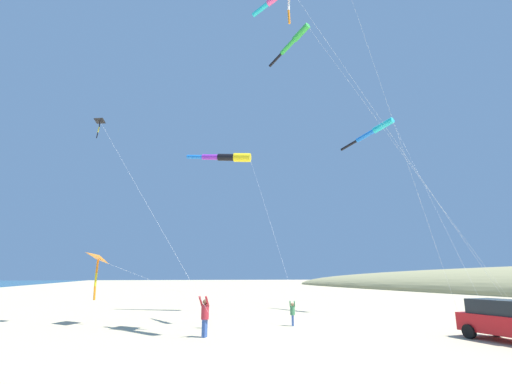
{
  "coord_description": "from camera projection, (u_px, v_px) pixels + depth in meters",
  "views": [
    {
      "loc": [
        -10.1,
        -18.46,
        2.91
      ],
      "look_at": [
        -2.95,
        3.88,
        8.33
      ],
      "focal_mm": 25.71,
      "sensor_mm": 36.0,
      "label": 1
    }
  ],
  "objects": [
    {
      "name": "person_child_green_jacket",
      "position": [
        206.0,
        317.0,
        21.2
      ],
      "size": [
        0.41,
        0.39,
        1.16
      ],
      "color": "#3D7F51",
      "rests_on": "ground_plane"
    },
    {
      "name": "person_child_grey_jacket",
      "position": [
        293.0,
        312.0,
        22.2
      ],
      "size": [
        0.47,
        0.53,
        1.48
      ],
      "color": "#335199",
      "rests_on": "ground_plane"
    },
    {
      "name": "kite_windsock_white_trailing",
      "position": [
        228.0,
        157.0,
        33.35
      ],
      "size": [
        5.74,
        12.62,
        13.98
      ],
      "color": "yellow",
      "rests_on": "ground_plane"
    },
    {
      "name": "kite_windsock_checkered_midright",
      "position": [
        294.0,
        41.0,
        25.11
      ],
      "size": [
        13.63,
        6.32,
        19.3
      ],
      "color": "green",
      "rests_on": "ground_plane"
    },
    {
      "name": "kite_windsock_long_streamer_left",
      "position": [
        374.0,
        131.0,
        32.83
      ],
      "size": [
        2.41,
        14.28,
        16.29
      ],
      "color": "#1EB7C6",
      "rests_on": "ground_plane"
    },
    {
      "name": "kite_delta_magenta_far_left",
      "position": [
        99.0,
        259.0,
        23.65
      ],
      "size": [
        10.9,
        2.87,
        4.51
      ],
      "color": "orange",
      "rests_on": "ground_plane"
    },
    {
      "name": "kite_delta_black_fish_shape",
      "position": [
        101.0,
        122.0,
        25.16
      ],
      "size": [
        7.57,
        9.31,
        13.53
      ],
      "color": "black",
      "rests_on": "ground_plane"
    },
    {
      "name": "person_adult_flyer",
      "position": [
        205.0,
        314.0,
        18.15
      ],
      "size": [
        0.67,
        0.71,
        1.98
      ],
      "color": "#335199",
      "rests_on": "ground_plane"
    },
    {
      "name": "parked_car",
      "position": [
        508.0,
        320.0,
        16.82
      ],
      "size": [
        2.24,
        4.38,
        1.85
      ],
      "color": "red",
      "rests_on": "ground_plane"
    },
    {
      "name": "ground_plane",
      "position": [
        331.0,
        333.0,
        19.48
      ],
      "size": [
        600.0,
        600.0,
        0.0
      ],
      "primitive_type": "plane",
      "color": "#C6B58C"
    }
  ]
}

